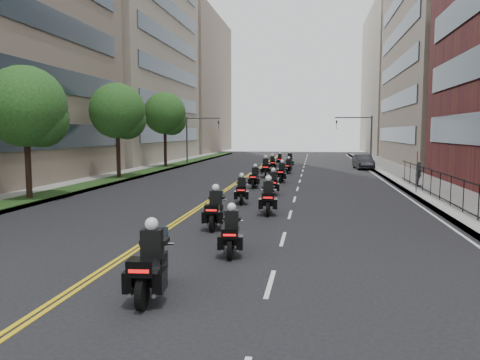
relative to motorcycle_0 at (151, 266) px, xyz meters
The scene contains 27 objects.
ground 1.65m from the motorcycle_0, 112.67° to the left, with size 160.00×160.00×0.00m, color black.
sidewalk_right 28.75m from the motorcycle_0, 66.57° to the left, with size 4.00×90.00×0.15m, color gray.
sidewalk_left 29.22m from the motorcycle_0, 115.49° to the left, with size 4.00×90.00×0.15m, color gray.
grass_strip 28.88m from the motorcycle_0, 114.06° to the left, with size 2.00×90.00×0.04m, color #1A3915.
building_right_tan 55.48m from the motorcycle_0, 67.05° to the left, with size 15.11×28.00×30.00m.
building_right_far 82.99m from the motorcycle_0, 75.23° to the left, with size 15.00×28.00×26.00m, color gray.
building_left_mid 56.66m from the motorcycle_0, 114.55° to the left, with size 16.11×28.00×34.00m.
building_left_far 83.42m from the motorcycle_0, 105.88° to the left, with size 16.00×28.00×26.00m, color #816F5E.
iron_fence 16.96m from the motorcycle_0, 52.05° to the left, with size 0.05×28.00×1.50m.
street_trees 23.52m from the motorcycle_0, 120.19° to the left, with size 4.40×38.40×7.98m.
traffic_signal_right 44.39m from the motorcycle_0, 78.32° to the left, with size 4.09×0.20×5.60m.
traffic_signal_left 44.63m from the motorcycle_0, 103.12° to the left, with size 4.09×0.20×5.60m.
motorcycle_0 is the anchor object (origin of this frame).
motorcycle_1 4.23m from the motorcycle_0, 74.02° to the left, with size 0.62×2.17×1.60m.
motorcycle_2 7.90m from the motorcycle_0, 91.18° to the left, with size 0.58×2.37×1.75m.
motorcycle_3 11.60m from the motorcycle_0, 82.08° to the left, with size 0.63×2.43×1.79m.
motorcycle_4 14.51m from the motorcycle_0, 90.48° to the left, with size 0.64×2.19×1.62m.
motorcycle_5 18.36m from the motorcycle_0, 86.12° to the left, with size 0.57×2.20×1.62m.
motorcycle_6 21.62m from the motorcycle_0, 90.78° to the left, with size 0.51×2.20×1.62m.
motorcycle_7 25.38m from the motorcycle_0, 87.08° to the left, with size 0.57×2.32×1.71m.
motorcycle_8 29.22m from the motorcycle_0, 90.65° to the left, with size 0.69×2.51×1.85m.
motorcycle_9 32.89m from the motorcycle_0, 87.56° to the left, with size 0.60×2.14×1.58m.
motorcycle_10 36.41m from the motorcycle_0, 90.60° to the left, with size 0.62×2.23×1.64m.
motorcycle_11 40.01m from the motorcycle_0, 88.34° to the left, with size 0.57×2.42×1.79m.
motorcycle_12 42.98m from the motorcycle_0, 90.18° to the left, with size 0.49×2.10×1.55m.
parked_sedan 40.50m from the motorcycle_0, 77.54° to the left, with size 1.60×4.58×1.51m, color black.
pedestrian_c 25.00m from the motorcycle_0, 64.84° to the left, with size 0.98×0.41×1.67m, color #46474E.
Camera 1 is at (4.23, -11.39, 3.80)m, focal length 35.00 mm.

